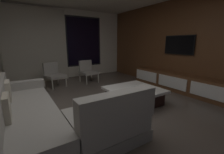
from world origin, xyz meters
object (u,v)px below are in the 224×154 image
object	(u,v)px
sectional_couch	(45,117)
accent_chair_near_window	(88,70)
accent_chair_by_curtain	(53,73)
mounted_tv	(179,45)
media_console	(178,83)
coffee_table	(134,95)
book_stack_on_coffee_table	(137,89)

from	to	relation	value
sectional_couch	accent_chair_near_window	world-z (taller)	sectional_couch
accent_chair_near_window	accent_chair_by_curtain	bearing A→B (deg)	177.28
accent_chair_by_curtain	mounted_tv	bearing A→B (deg)	-35.68
accent_chair_by_curtain	media_console	xyz separation A→B (m)	(3.01, -2.49, -0.18)
sectional_couch	accent_chair_near_window	bearing A→B (deg)	54.89
coffee_table	media_console	bearing A→B (deg)	0.82
sectional_couch	accent_chair_by_curtain	size ratio (longest dim) A/B	3.21
sectional_couch	accent_chair_near_window	xyz separation A→B (m)	(1.90, 2.70, 0.14)
book_stack_on_coffee_table	media_console	size ratio (longest dim) A/B	0.07
sectional_couch	book_stack_on_coffee_table	world-z (taller)	sectional_couch
book_stack_on_coffee_table	accent_chair_by_curtain	xyz separation A→B (m)	(-1.26, 2.66, 0.04)
accent_chair_near_window	mounted_tv	distance (m)	3.14
accent_chair_near_window	media_console	xyz separation A→B (m)	(1.83, -2.44, -0.18)
sectional_couch	coffee_table	size ratio (longest dim) A/B	2.16
accent_chair_by_curtain	sectional_couch	bearing A→B (deg)	-104.46
coffee_table	accent_chair_by_curtain	size ratio (longest dim) A/B	1.49
sectional_couch	book_stack_on_coffee_table	size ratio (longest dim) A/B	11.18
coffee_table	accent_chair_by_curtain	world-z (taller)	accent_chair_by_curtain
coffee_table	accent_chair_near_window	size ratio (longest dim) A/B	1.49
book_stack_on_coffee_table	mounted_tv	distance (m)	2.19
media_console	mounted_tv	bearing A→B (deg)	47.55
coffee_table	mounted_tv	distance (m)	2.24
coffee_table	accent_chair_near_window	xyz separation A→B (m)	(-0.11, 2.46, 0.25)
accent_chair_by_curtain	media_console	size ratio (longest dim) A/B	0.25
accent_chair_by_curtain	media_console	distance (m)	3.92
book_stack_on_coffee_table	accent_chair_by_curtain	world-z (taller)	accent_chair_by_curtain
accent_chair_near_window	coffee_table	bearing A→B (deg)	-87.45
accent_chair_by_curtain	book_stack_on_coffee_table	bearing A→B (deg)	-64.64
mounted_tv	book_stack_on_coffee_table	bearing A→B (deg)	-169.33
sectional_couch	mounted_tv	bearing A→B (deg)	6.72
sectional_couch	media_console	size ratio (longest dim) A/B	0.81
accent_chair_near_window	media_console	world-z (taller)	accent_chair_near_window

